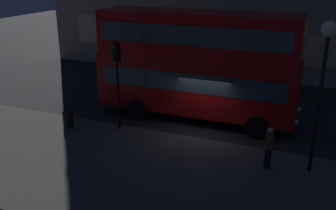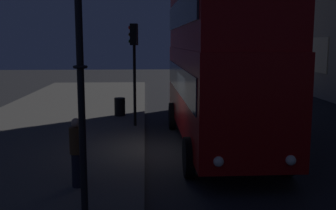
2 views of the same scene
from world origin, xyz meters
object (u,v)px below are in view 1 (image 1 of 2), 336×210
(street_lamp, at_px, (325,60))
(traffic_light_near_kerb, at_px, (116,68))
(pedestrian, at_px, (269,147))
(double_decker_bus, at_px, (197,61))
(litter_bin, at_px, (68,118))

(street_lamp, bearing_deg, traffic_light_near_kerb, 174.78)
(street_lamp, distance_m, pedestrian, 3.78)
(double_decker_bus, height_order, pedestrian, double_decker_bus)
(traffic_light_near_kerb, bearing_deg, double_decker_bus, 58.99)
(double_decker_bus, relative_size, traffic_light_near_kerb, 2.43)
(double_decker_bus, height_order, traffic_light_near_kerb, double_decker_bus)
(street_lamp, bearing_deg, litter_bin, 179.76)
(double_decker_bus, bearing_deg, pedestrian, -43.80)
(double_decker_bus, distance_m, street_lamp, 6.98)
(double_decker_bus, distance_m, litter_bin, 6.83)
(traffic_light_near_kerb, height_order, litter_bin, traffic_light_near_kerb)
(traffic_light_near_kerb, height_order, pedestrian, traffic_light_near_kerb)
(traffic_light_near_kerb, xyz_separation_m, litter_bin, (-2.36, -0.75, -2.54))
(street_lamp, height_order, litter_bin, street_lamp)
(street_lamp, relative_size, litter_bin, 6.76)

